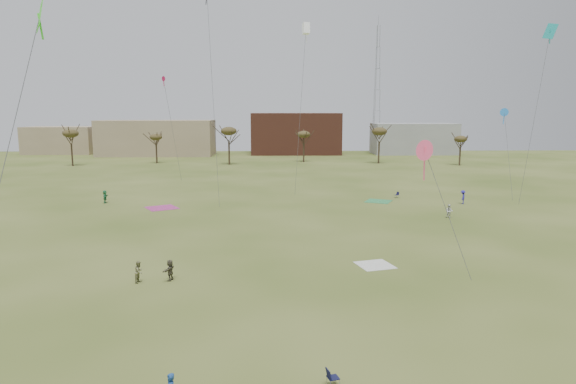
{
  "coord_description": "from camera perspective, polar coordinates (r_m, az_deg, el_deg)",
  "views": [
    {
      "loc": [
        -1.11,
        -31.65,
        12.47
      ],
      "look_at": [
        0.0,
        12.0,
        5.5
      ],
      "focal_mm": 31.54,
      "sensor_mm": 36.0,
      "label": 1
    }
  ],
  "objects": [
    {
      "name": "blanket_olive",
      "position": [
        72.06,
        10.16,
        -1.04
      ],
      "size": [
        4.45,
        4.45,
        0.03
      ],
      "primitive_type": "cube",
      "rotation": [
        0.0,
        0.0,
        1.13
      ],
      "color": "#348F4F",
      "rests_on": "ground"
    },
    {
      "name": "flyer_far_c",
      "position": [
        72.89,
        19.1,
        -0.55
      ],
      "size": [
        1.1,
        1.37,
        1.86
      ],
      "primitive_type": "imported",
      "rotation": [
        0.0,
        0.0,
        4.32
      ],
      "color": "#282198",
      "rests_on": "ground"
    },
    {
      "name": "building_tan_west",
      "position": [
        166.62,
        -24.11,
        5.37
      ],
      "size": [
        20.0,
        12.0,
        8.0
      ],
      "primitive_type": "cube",
      "color": "#937F60",
      "rests_on": "ground"
    },
    {
      "name": "spectator_fore_b",
      "position": [
        39.21,
        -16.44,
        -8.62
      ],
      "size": [
        0.78,
        0.91,
        1.61
      ],
      "primitive_type": "imported",
      "rotation": [
        0.0,
        0.0,
        1.32
      ],
      "color": "olive",
      "rests_on": "ground"
    },
    {
      "name": "flyer_far_a",
      "position": [
        73.94,
        -19.93,
        -0.5
      ],
      "size": [
        0.69,
        1.69,
        1.77
      ],
      "primitive_type": "imported",
      "rotation": [
        0.0,
        0.0,
        1.68
      ],
      "color": "#2B814E",
      "rests_on": "ground"
    },
    {
      "name": "ground",
      "position": [
        34.04,
        0.53,
        -12.42
      ],
      "size": [
        260.0,
        260.0,
        0.0
      ],
      "primitive_type": "plane",
      "color": "#3A4C17",
      "rests_on": "ground"
    },
    {
      "name": "camp_chair_right",
      "position": [
        75.48,
        12.15,
        -0.45
      ],
      "size": [
        0.72,
        0.7,
        0.87
      ],
      "rotation": [
        0.0,
        0.0,
        5.2
      ],
      "color": "#151437",
      "rests_on": "ground"
    },
    {
      "name": "spectator_fore_c",
      "position": [
        39.06,
        -13.16,
        -8.57
      ],
      "size": [
        0.89,
        1.55,
        1.59
      ],
      "primitive_type": "imported",
      "rotation": [
        0.0,
        0.0,
        4.41
      ],
      "color": "brown",
      "rests_on": "ground"
    },
    {
      "name": "building_brick",
      "position": [
        151.91,
        0.86,
        6.63
      ],
      "size": [
        26.0,
        16.0,
        12.0
      ],
      "primitive_type": "cube",
      "color": "brown",
      "rests_on": "ground"
    },
    {
      "name": "building_grey",
      "position": [
        155.4,
        13.96,
        5.86
      ],
      "size": [
        24.0,
        12.0,
        9.0
      ],
      "primitive_type": "cube",
      "color": "gray",
      "rests_on": "ground"
    },
    {
      "name": "building_tan",
      "position": [
        150.7,
        -14.53,
        5.94
      ],
      "size": [
        32.0,
        14.0,
        10.0
      ],
      "primitive_type": "cube",
      "color": "#937F60",
      "rests_on": "ground"
    },
    {
      "name": "blanket_plum",
      "position": [
        68.12,
        -14.04,
        -1.75
      ],
      "size": [
        5.06,
        5.06,
        0.03
      ],
      "primitive_type": "cube",
      "rotation": [
        0.0,
        0.0,
        2.1
      ],
      "color": "#B03680",
      "rests_on": "ground"
    },
    {
      "name": "radio_tower",
      "position": [
        159.85,
        9.96,
        11.35
      ],
      "size": [
        1.51,
        1.72,
        41.0
      ],
      "color": "#9EA3A8",
      "rests_on": "ground"
    },
    {
      "name": "spectator_mid_e",
      "position": [
        62.73,
        17.73,
        -2.08
      ],
      "size": [
        0.96,
        0.87,
        1.61
      ],
      "primitive_type": "imported",
      "rotation": [
        0.0,
        0.0,
        5.87
      ],
      "color": "silver",
      "rests_on": "ground"
    },
    {
      "name": "tree_line",
      "position": [
        110.92,
        -2.37,
        6.28
      ],
      "size": [
        117.44,
        49.32,
        8.91
      ],
      "color": "#3A2B1E",
      "rests_on": "ground"
    },
    {
      "name": "blanket_cream",
      "position": [
        42.47,
        9.77,
        -8.14
      ],
      "size": [
        3.37,
        3.37,
        0.03
      ],
      "primitive_type": "cube",
      "rotation": [
        0.0,
        0.0,
        1.84
      ],
      "color": "white",
      "rests_on": "ground"
    },
    {
      "name": "camp_chair_center",
      "position": [
        24.82,
        5.06,
        -20.44
      ],
      "size": [
        0.67,
        0.64,
        0.87
      ],
      "rotation": [
        0.0,
        0.0,
        1.87
      ],
      "color": "black",
      "rests_on": "ground"
    },
    {
      "name": "kites_aloft",
      "position": [
        61.42,
        1.92,
        17.38
      ],
      "size": [
        59.07,
        62.85,
        26.94
      ],
      "color": "#BE144B",
      "rests_on": "ground"
    }
  ]
}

